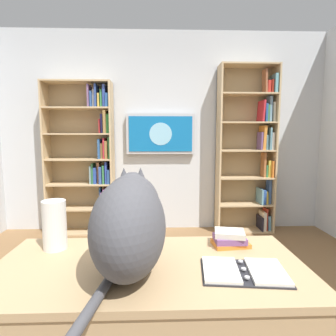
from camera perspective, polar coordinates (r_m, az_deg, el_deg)
wall_back at (r=3.86m, az=-0.98°, el=7.30°), size 4.52×0.06×2.70m
bookshelf_left at (r=3.90m, az=16.75°, el=3.45°), size 0.76×0.28×2.22m
bookshelf_right at (r=3.82m, az=-16.15°, el=1.73°), size 0.87×0.28×2.00m
wall_mounted_tv at (r=3.77m, az=-1.54°, el=7.03°), size 0.92×0.07×0.54m
desk at (r=1.29m, az=-3.81°, el=-24.70°), size 1.32×0.63×0.77m
cat at (r=1.14m, az=-7.97°, el=-10.58°), size 0.29×0.67×0.40m
open_binder at (r=1.21m, az=15.33°, el=-19.81°), size 0.35×0.26×0.02m
paper_towel_roll at (r=1.45m, az=-22.35°, el=-10.79°), size 0.11×0.11×0.24m
desk_book_stack at (r=1.44m, az=12.62°, el=-14.00°), size 0.18×0.14×0.08m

